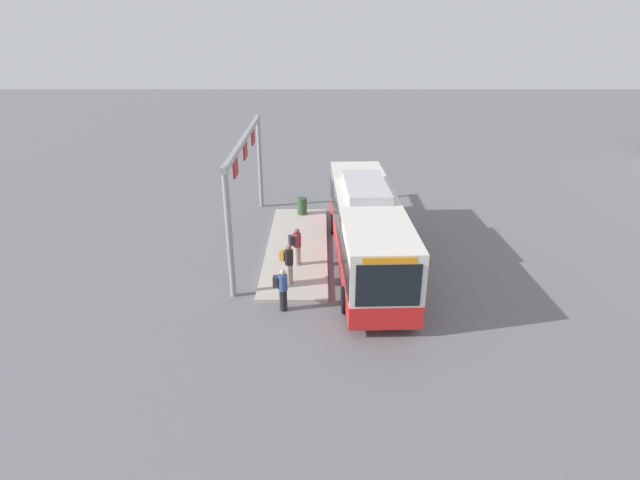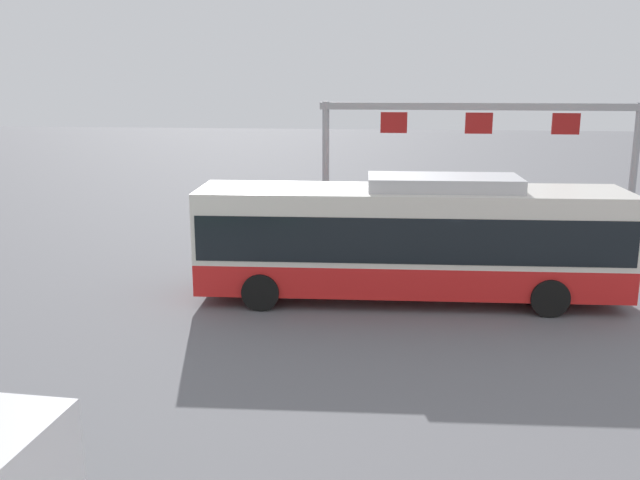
% 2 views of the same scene
% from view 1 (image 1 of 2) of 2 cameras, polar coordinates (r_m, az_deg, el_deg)
% --- Properties ---
extents(ground_plane, '(120.00, 120.00, 0.00)m').
position_cam_1_polar(ground_plane, '(22.67, 5.07, -2.66)').
color(ground_plane, slate).
extents(platform_curb, '(10.00, 2.80, 0.16)m').
position_cam_1_polar(platform_curb, '(24.01, -2.56, -0.83)').
color(platform_curb, '#B2ADA3').
rests_on(platform_curb, ground).
extents(bus_main, '(11.63, 3.02, 3.46)m').
position_cam_1_polar(bus_main, '(21.94, 5.23, 1.60)').
color(bus_main, red).
rests_on(bus_main, ground).
extents(person_boarding, '(0.36, 0.54, 1.67)m').
position_cam_1_polar(person_boarding, '(18.79, -4.23, -5.43)').
color(person_boarding, black).
rests_on(person_boarding, ground).
extents(person_waiting_near, '(0.46, 0.59, 1.67)m').
position_cam_1_polar(person_waiting_near, '(20.30, -3.54, -2.58)').
color(person_waiting_near, gray).
rests_on(person_waiting_near, platform_curb).
extents(person_waiting_mid, '(0.49, 0.60, 1.67)m').
position_cam_1_polar(person_waiting_mid, '(21.81, -2.63, -0.64)').
color(person_waiting_mid, gray).
rests_on(person_waiting_mid, platform_curb).
extents(platform_sign_gantry, '(10.72, 0.24, 5.20)m').
position_cam_1_polar(platform_sign_gantry, '(23.68, -8.22, 8.24)').
color(platform_sign_gantry, gray).
rests_on(platform_sign_gantry, ground).
extents(trash_bin, '(0.52, 0.52, 0.90)m').
position_cam_1_polar(trash_bin, '(27.77, -2.01, 3.80)').
color(trash_bin, '#2D5133').
rests_on(trash_bin, platform_curb).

